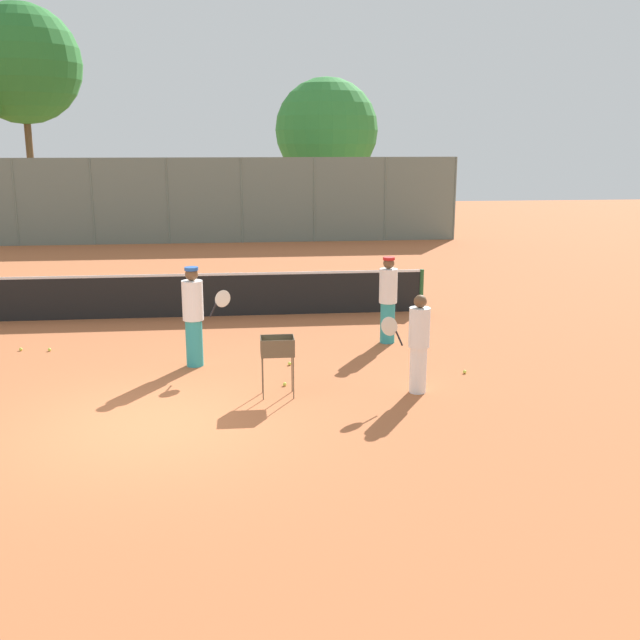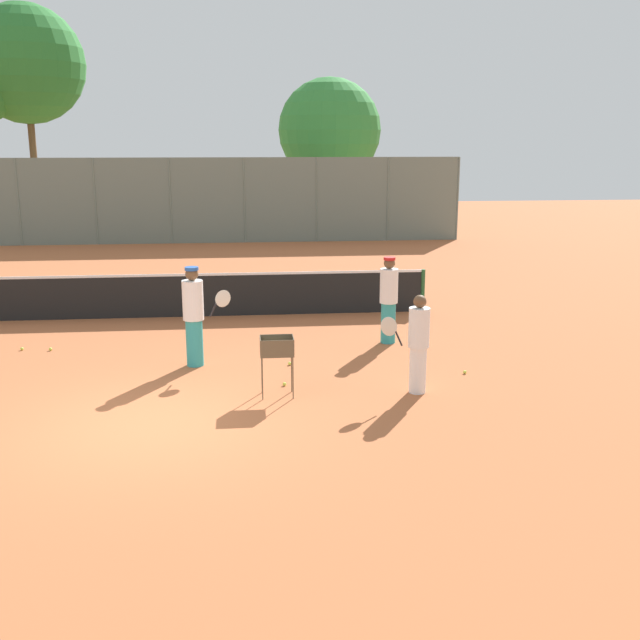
% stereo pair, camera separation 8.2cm
% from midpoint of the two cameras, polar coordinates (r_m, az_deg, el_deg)
% --- Properties ---
extents(ground_plane, '(80.00, 80.00, 0.00)m').
position_cam_midpoint_polar(ground_plane, '(11.81, -12.47, -7.78)').
color(ground_plane, '#B26038').
extents(tennis_net, '(11.89, 0.10, 1.07)m').
position_cam_midpoint_polar(tennis_net, '(18.48, -10.12, 1.93)').
color(tennis_net, '#26592D').
rests_on(tennis_net, ground_plane).
extents(back_fence, '(21.17, 0.08, 3.49)m').
position_cam_midpoint_polar(back_fence, '(31.50, -8.48, 8.98)').
color(back_fence, slate).
rests_on(back_fence, ground_plane).
extents(tree_0, '(4.96, 4.96, 7.11)m').
position_cam_midpoint_polar(tree_0, '(37.32, 0.81, 14.26)').
color(tree_0, brown).
rests_on(tree_0, ground_plane).
extents(tree_2, '(5.00, 5.00, 9.82)m').
position_cam_midpoint_polar(tree_2, '(35.88, -21.46, 17.68)').
color(tree_2, brown).
rests_on(tree_2, ground_plane).
extents(player_white_outfit, '(0.52, 0.88, 1.85)m').
position_cam_midpoint_polar(player_white_outfit, '(15.86, 5.41, 1.62)').
color(player_white_outfit, teal).
rests_on(player_white_outfit, ground_plane).
extents(player_red_cap, '(0.96, 0.40, 1.92)m').
position_cam_midpoint_polar(player_red_cap, '(14.36, -9.43, 0.37)').
color(player_red_cap, teal).
rests_on(player_red_cap, ground_plane).
extents(player_yellow_shirt, '(0.91, 0.36, 1.71)m').
position_cam_midpoint_polar(player_yellow_shirt, '(12.78, 7.66, -1.75)').
color(player_yellow_shirt, white).
rests_on(player_yellow_shirt, ground_plane).
extents(ball_cart, '(0.56, 0.41, 1.03)m').
position_cam_midpoint_polar(ball_cart, '(12.55, -3.15, -2.39)').
color(ball_cart, brown).
rests_on(ball_cart, ground_plane).
extents(tennis_ball_0, '(0.07, 0.07, 0.07)m').
position_cam_midpoint_polar(tennis_ball_0, '(14.44, -2.16, -3.33)').
color(tennis_ball_0, '#D1E54C').
rests_on(tennis_ball_0, ground_plane).
extents(tennis_ball_1, '(0.07, 0.07, 0.07)m').
position_cam_midpoint_polar(tennis_ball_1, '(16.59, -21.63, -2.05)').
color(tennis_ball_1, '#D1E54C').
rests_on(tennis_ball_1, ground_plane).
extents(tennis_ball_2, '(0.07, 0.07, 0.07)m').
position_cam_midpoint_polar(tennis_ball_2, '(16.35, -19.71, -2.10)').
color(tennis_ball_2, '#D1E54C').
rests_on(tennis_ball_2, ground_plane).
extents(tennis_ball_3, '(0.07, 0.07, 0.07)m').
position_cam_midpoint_polar(tennis_ball_3, '(13.26, -2.55, -4.90)').
color(tennis_ball_3, '#D1E54C').
rests_on(tennis_ball_3, ground_plane).
extents(tennis_ball_4, '(0.07, 0.07, 0.07)m').
position_cam_midpoint_polar(tennis_ball_4, '(14.18, 11.14, -3.91)').
color(tennis_ball_4, '#D1E54C').
rests_on(tennis_ball_4, ground_plane).
extents(parked_car, '(4.20, 1.70, 1.60)m').
position_cam_midpoint_polar(parked_car, '(34.71, -8.40, 7.61)').
color(parked_car, '#B2B7BC').
rests_on(parked_car, ground_plane).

